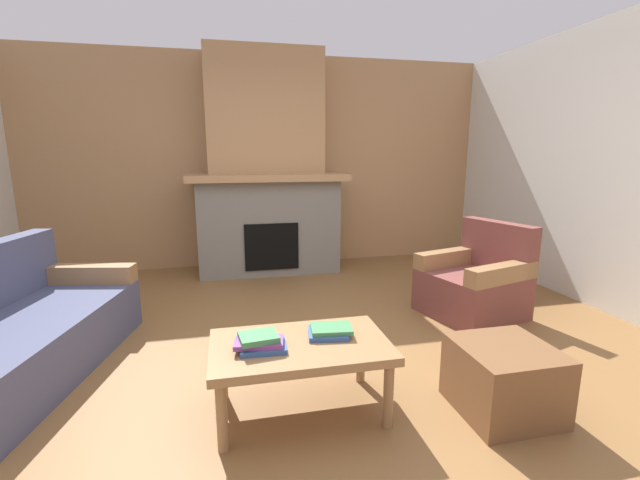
% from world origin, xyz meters
% --- Properties ---
extents(ground, '(9.00, 9.00, 0.00)m').
position_xyz_m(ground, '(0.00, 0.00, 0.00)').
color(ground, brown).
extents(wall_back_wood_panel, '(6.00, 0.12, 2.70)m').
position_xyz_m(wall_back_wood_panel, '(0.00, 3.00, 1.35)').
color(wall_back_wood_panel, tan).
rests_on(wall_back_wood_panel, ground).
extents(fireplace, '(1.90, 0.82, 2.70)m').
position_xyz_m(fireplace, '(0.00, 2.62, 1.16)').
color(fireplace, gray).
rests_on(fireplace, ground).
extents(couch, '(1.19, 1.93, 0.85)m').
position_xyz_m(couch, '(-1.93, 0.32, 0.29)').
color(couch, '#474C6B').
rests_on(couch, ground).
extents(armchair, '(0.94, 0.94, 0.85)m').
position_xyz_m(armchair, '(1.71, 0.66, 0.29)').
color(armchair, brown).
rests_on(armchair, ground).
extents(coffee_table, '(1.00, 0.60, 0.43)m').
position_xyz_m(coffee_table, '(-0.13, -0.49, 0.38)').
color(coffee_table, '#997047').
rests_on(coffee_table, ground).
extents(ottoman, '(0.52, 0.52, 0.40)m').
position_xyz_m(ottoman, '(1.01, -0.74, 0.20)').
color(ottoman, brown).
rests_on(ottoman, ground).
extents(book_stack_near_edge, '(0.29, 0.20, 0.09)m').
position_xyz_m(book_stack_near_edge, '(-0.36, -0.53, 0.47)').
color(book_stack_near_edge, '#335699').
rests_on(book_stack_near_edge, coffee_table).
extents(book_stack_center, '(0.27, 0.22, 0.05)m').
position_xyz_m(book_stack_center, '(0.05, -0.44, 0.46)').
color(book_stack_center, '#335699').
rests_on(book_stack_center, coffee_table).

